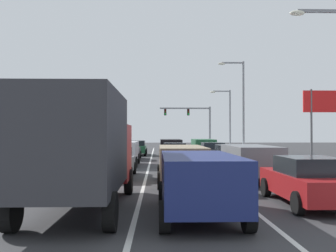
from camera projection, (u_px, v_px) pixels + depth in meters
ground_plane at (175, 168)px, 24.82m from camera, size 134.06×134.06×0.00m
lane_stripe_between_right_lane_and_center_lane at (193, 162)px, 30.02m from camera, size 0.14×56.72×0.01m
lane_stripe_between_center_lane_and_left_lane at (150, 162)px, 29.93m from camera, size 0.14×56.72×0.01m
snow_bank_right_shoulder at (259, 159)px, 30.17m from camera, size 1.99×56.72×0.49m
snow_bank_left_shoulder at (83, 157)px, 29.79m from camera, size 1.27×56.72×0.83m
sedan_red_right_lane_nearest at (308, 180)px, 11.96m from camera, size 2.00×4.50×1.51m
suv_gray_right_lane_second at (250, 160)px, 17.82m from camera, size 2.16×4.90×1.67m
sedan_silver_right_lane_third at (230, 156)px, 24.33m from camera, size 2.00×4.50×1.51m
sedan_charcoal_right_lane_fourth at (212, 152)px, 30.86m from camera, size 2.00×4.50×1.51m
suv_green_right_lane_fifth at (203, 146)px, 36.94m from camera, size 2.16×4.90×1.67m
suv_navy_center_lane_nearest at (199, 179)px, 10.25m from camera, size 2.16×4.90×1.67m
suv_tan_center_lane_second at (182, 161)px, 16.88m from camera, size 2.16×4.90×1.67m
sedan_white_center_lane_third at (177, 158)px, 23.07m from camera, size 2.00×4.50×1.51m
sedan_maroon_center_lane_fourth at (174, 152)px, 29.65m from camera, size 2.00×4.50×1.51m
suv_black_center_lane_fifth at (171, 146)px, 36.06m from camera, size 2.16×4.90×1.67m
box_truck_left_lane_nearest at (82, 145)px, 11.07m from camera, size 2.53×7.20×3.36m
sedan_gray_left_lane_second at (115, 162)px, 19.37m from camera, size 2.00×4.50×1.51m
suv_silver_left_lane_third at (123, 151)px, 26.38m from camera, size 2.16×4.90×1.67m
sedan_charcoal_left_lane_fourth at (129, 151)px, 32.59m from camera, size 2.00×4.50×1.51m
sedan_green_left_lane_fifth at (137, 148)px, 39.06m from camera, size 2.00×4.50×1.51m
traffic_light_gantry at (194, 118)px, 55.93m from camera, size 7.54×0.47×6.20m
street_lamp_right_mid at (240, 100)px, 38.00m from camera, size 2.66×0.36×9.49m
street_lamp_right_far at (227, 114)px, 48.31m from camera, size 2.66×0.36×7.77m
roadside_sign_right at (325, 109)px, 27.86m from camera, size 3.20×0.16×5.50m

